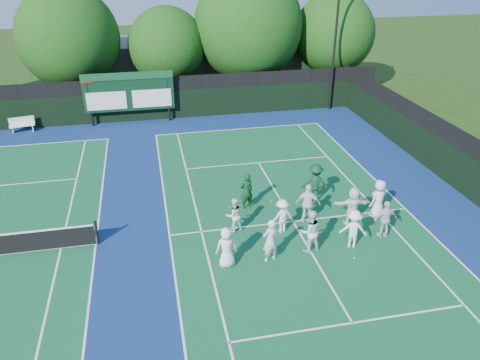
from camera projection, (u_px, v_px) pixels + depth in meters
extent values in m
plane|color=#1E3B10|center=(300.00, 234.00, 20.00)|extent=(120.00, 120.00, 0.00)
cube|color=navy|center=(157.00, 237.00, 19.78)|extent=(34.00, 32.00, 0.01)
cube|color=#11562F|center=(293.00, 221.00, 20.87)|extent=(10.97, 23.77, 0.00)
cube|color=white|center=(239.00, 129.00, 31.24)|extent=(10.97, 0.08, 0.00)
cube|color=white|center=(170.00, 235.00, 19.87)|extent=(0.08, 23.77, 0.00)
cube|color=white|center=(405.00, 209.00, 21.87)|extent=(0.08, 23.77, 0.00)
cube|color=white|center=(201.00, 232.00, 20.12)|extent=(0.08, 23.77, 0.00)
cube|color=white|center=(378.00, 212.00, 21.62)|extent=(0.08, 23.77, 0.00)
cube|color=white|center=(352.00, 323.00, 15.28)|extent=(8.23, 0.08, 0.00)
cube|color=white|center=(259.00, 163.00, 26.46)|extent=(8.23, 0.08, 0.00)
cube|color=white|center=(293.00, 221.00, 20.87)|extent=(0.08, 12.80, 0.00)
cube|color=white|center=(16.00, 146.00, 28.68)|extent=(10.97, 0.08, 0.00)
cube|color=white|center=(96.00, 244.00, 19.31)|extent=(0.08, 23.77, 0.00)
cube|color=white|center=(61.00, 248.00, 19.06)|extent=(0.08, 23.77, 0.00)
cube|color=black|center=(145.00, 106.00, 32.42)|extent=(34.00, 0.08, 2.00)
cube|color=black|center=(143.00, 85.00, 31.74)|extent=(34.00, 0.05, 1.00)
cube|color=black|center=(476.00, 183.00, 22.07)|extent=(0.08, 32.00, 2.00)
cylinder|color=black|center=(89.00, 101.00, 31.07)|extent=(0.16, 0.16, 3.50)
cylinder|color=black|center=(168.00, 96.00, 32.02)|extent=(0.16, 0.16, 3.50)
cube|color=black|center=(129.00, 92.00, 31.34)|extent=(6.00, 0.15, 2.60)
cube|color=#144624|center=(127.00, 76.00, 30.76)|extent=(6.00, 0.05, 0.50)
cube|color=white|center=(107.00, 101.00, 31.21)|extent=(2.60, 0.04, 1.20)
cube|color=white|center=(152.00, 98.00, 31.76)|extent=(2.60, 0.04, 1.20)
cube|color=maroon|center=(86.00, 80.00, 30.33)|extent=(0.70, 0.04, 0.50)
cube|color=#545459|center=(189.00, 63.00, 39.68)|extent=(18.00, 6.00, 4.00)
cylinder|color=black|center=(335.00, 41.00, 32.82)|extent=(0.16, 0.16, 10.00)
cylinder|color=black|center=(97.00, 233.00, 19.09)|extent=(0.10, 0.10, 1.10)
cube|color=white|center=(22.00, 126.00, 30.60)|extent=(1.61, 0.75, 0.06)
cube|color=white|center=(22.00, 121.00, 30.60)|extent=(1.54, 0.41, 0.52)
cube|color=white|center=(13.00, 130.00, 30.58)|extent=(0.14, 0.37, 0.42)
cube|color=white|center=(33.00, 128.00, 30.81)|extent=(0.14, 0.37, 0.42)
cylinder|color=black|center=(77.00, 93.00, 34.47)|extent=(0.44, 0.44, 2.53)
sphere|color=#113D0E|center=(68.00, 38.00, 32.70)|extent=(7.11, 7.11, 7.11)
sphere|color=#113D0E|center=(79.00, 47.00, 33.39)|extent=(4.97, 4.97, 4.97)
cylinder|color=black|center=(170.00, 89.00, 35.77)|extent=(0.44, 0.44, 2.29)
sphere|color=#113D0E|center=(167.00, 46.00, 34.29)|extent=(5.63, 5.63, 5.63)
sphere|color=#113D0E|center=(175.00, 52.00, 34.92)|extent=(3.94, 3.94, 3.94)
cylinder|color=black|center=(248.00, 83.00, 36.83)|extent=(0.44, 0.44, 2.54)
sphere|color=#113D0E|center=(248.00, 26.00, 34.88)|extent=(8.13, 8.13, 8.13)
sphere|color=#113D0E|center=(255.00, 36.00, 35.62)|extent=(5.69, 5.69, 5.69)
cylinder|color=black|center=(330.00, 79.00, 38.11)|extent=(0.44, 0.44, 2.45)
sphere|color=#113D0E|center=(334.00, 33.00, 36.48)|extent=(6.32, 6.32, 6.32)
sphere|color=#113D0E|center=(339.00, 41.00, 37.14)|extent=(4.42, 4.42, 4.42)
sphere|color=#BFD819|center=(232.00, 259.00, 18.32)|extent=(0.07, 0.07, 0.07)
sphere|color=#BFD819|center=(300.00, 208.00, 21.92)|extent=(0.07, 0.07, 0.07)
sphere|color=#BFD819|center=(354.00, 258.00, 18.40)|extent=(0.07, 0.07, 0.07)
sphere|color=#BFD819|center=(229.00, 206.00, 22.01)|extent=(0.07, 0.07, 0.07)
sphere|color=#BFD819|center=(271.00, 201.00, 22.43)|extent=(0.07, 0.07, 0.07)
imported|color=white|center=(227.00, 247.00, 17.66)|extent=(0.86, 0.60, 1.68)
imported|color=silver|center=(270.00, 240.00, 17.94)|extent=(0.77, 0.62, 1.83)
imported|color=white|center=(310.00, 231.00, 18.52)|extent=(0.96, 0.79, 1.83)
imported|color=white|center=(353.00, 229.00, 18.81)|extent=(1.23, 0.95, 1.67)
imported|color=silver|center=(385.00, 219.00, 19.44)|extent=(1.00, 0.42, 1.70)
imported|color=white|center=(234.00, 215.00, 19.87)|extent=(0.88, 0.76, 1.58)
imported|color=white|center=(282.00, 216.00, 19.83)|extent=(1.10, 0.78, 1.54)
imported|color=white|center=(308.00, 204.00, 20.46)|extent=(1.17, 0.81, 1.84)
imported|color=white|center=(353.00, 206.00, 20.36)|extent=(1.70, 0.70, 1.78)
imported|color=silver|center=(379.00, 199.00, 20.88)|extent=(1.04, 0.89, 1.81)
imported|color=#0F381B|center=(246.00, 191.00, 21.55)|extent=(0.74, 0.58, 1.79)
imported|color=#0F381F|center=(315.00, 183.00, 22.19)|extent=(1.37, 1.01, 1.89)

